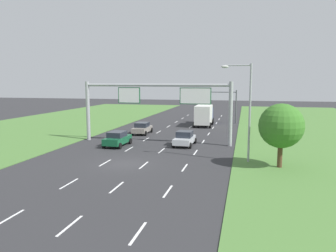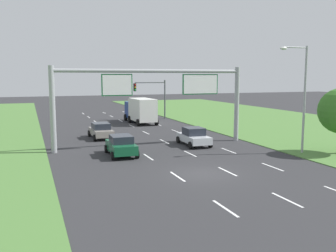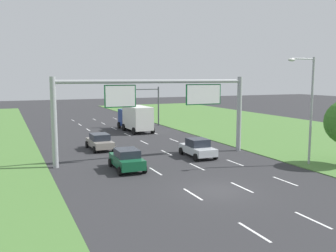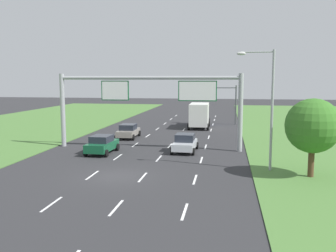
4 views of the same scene
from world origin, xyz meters
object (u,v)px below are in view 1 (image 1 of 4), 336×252
Objects in this scene: car_lead_silver at (117,139)px; box_truck at (204,115)px; sign_gantry at (158,100)px; car_near_red at (185,138)px; traffic_light_mast at (224,100)px; street_lamp at (245,104)px; car_mid_lane at (142,128)px; roadside_tree_near at (281,126)px.

car_lead_silver is 0.54× the size of box_truck.
sign_gantry reaches higher than car_lead_silver.
car_near_red reaches higher than car_lead_silver.
car_lead_silver is 0.73× the size of traffic_light_mast.
car_near_red is 17.11m from box_truck.
car_lead_silver is (-7.11, -1.97, 0.02)m from car_near_red.
traffic_light_mast is at bearing 97.19° from street_lamp.
car_near_red is at bearing 135.97° from street_lamp.
sign_gantry is at bearing 38.26° from car_lead_silver.
car_lead_silver is 0.48× the size of street_lamp.
street_lamp is (9.63, -7.06, 0.20)m from sign_gantry.
street_lamp is at bearing -15.50° from car_lead_silver.
traffic_light_mast is (10.04, 14.24, 3.08)m from car_mid_lane.
street_lamp is (13.47, -12.95, 4.29)m from car_mid_lane.
box_truck is (7.15, 19.05, 0.94)m from car_lead_silver.
car_mid_lane is 0.75× the size of traffic_light_mast.
car_near_red is 5.29m from sign_gantry.
car_lead_silver is 0.97× the size of car_mid_lane.
box_truck is 1.34× the size of traffic_light_mast.
traffic_light_mast is (2.92, 3.93, 2.11)m from box_truck.
sign_gantry is at bearing -102.40° from box_truck.
traffic_light_mast is (10.07, 22.98, 3.05)m from car_lead_silver.
traffic_light_mast is at bearing 52.53° from box_truck.
roadside_tree_near is (2.85, -1.37, -1.63)m from street_lamp.
street_lamp is (3.43, -27.19, 1.21)m from traffic_light_mast.
box_truck is 5.33m from traffic_light_mast.
roadside_tree_near reaches higher than box_truck.
car_lead_silver is at bearing 162.67° from street_lamp.
car_lead_silver is 0.24× the size of sign_gantry.
street_lamp reaches higher than car_near_red.
traffic_light_mast reaches higher than box_truck.
roadside_tree_near is at bearing -77.60° from traffic_light_mast.
car_mid_lane is (-7.08, 6.78, -0.01)m from car_near_red.
car_mid_lane is 12.56m from box_truck.
car_mid_lane is at bearing 91.63° from car_lead_silver.
sign_gantry is at bearing -58.02° from car_mid_lane.
car_mid_lane is at bearing 138.03° from car_near_red.
car_lead_silver reaches higher than car_mid_lane.
roadside_tree_near reaches higher than car_mid_lane.
car_near_red is 9.80m from car_mid_lane.
car_near_red is 7.37m from car_lead_silver.
box_truck is at bearing 54.28° from car_mid_lane.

